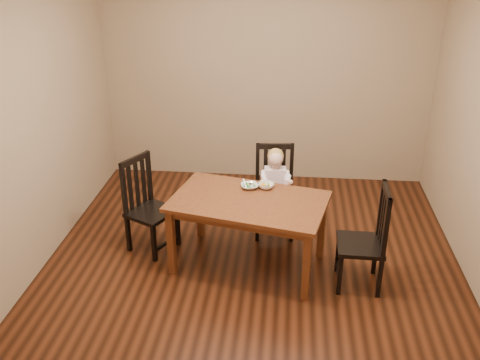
# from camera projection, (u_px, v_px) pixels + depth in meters

# --- Properties ---
(room) EXTENTS (4.01, 4.01, 2.71)m
(room) POSITION_uv_depth(u_px,v_px,m) (254.00, 130.00, 4.67)
(room) COLOR #49200F
(room) RESTS_ON ground
(dining_table) EXTENTS (1.55, 1.13, 0.70)m
(dining_table) POSITION_uv_depth(u_px,v_px,m) (249.00, 208.00, 4.92)
(dining_table) COLOR #482010
(dining_table) RESTS_ON room
(chair_child) EXTENTS (0.44, 0.42, 0.95)m
(chair_child) POSITION_uv_depth(u_px,v_px,m) (274.00, 192.00, 5.57)
(chair_child) COLOR black
(chair_child) RESTS_ON room
(chair_left) EXTENTS (0.54, 0.55, 0.96)m
(chair_left) POSITION_uv_depth(u_px,v_px,m) (148.00, 206.00, 5.28)
(chair_left) COLOR black
(chair_left) RESTS_ON room
(chair_right) EXTENTS (0.41, 0.43, 0.97)m
(chair_right) POSITION_uv_depth(u_px,v_px,m) (366.00, 240.00, 4.70)
(chair_right) COLOR black
(chair_right) RESTS_ON room
(toddler) EXTENTS (0.32, 0.38, 0.50)m
(toddler) POSITION_uv_depth(u_px,v_px,m) (275.00, 183.00, 5.48)
(toddler) COLOR white
(toddler) RESTS_ON chair_child
(bowl_peas) EXTENTS (0.20, 0.20, 0.04)m
(bowl_peas) POSITION_uv_depth(u_px,v_px,m) (249.00, 186.00, 5.10)
(bowl_peas) COLOR white
(bowl_peas) RESTS_ON dining_table
(bowl_veg) EXTENTS (0.21, 0.21, 0.05)m
(bowl_veg) POSITION_uv_depth(u_px,v_px,m) (266.00, 186.00, 5.10)
(bowl_veg) COLOR white
(bowl_veg) RESTS_ON dining_table
(fork) EXTENTS (0.05, 0.11, 0.05)m
(fork) POSITION_uv_depth(u_px,v_px,m) (245.00, 184.00, 5.08)
(fork) COLOR silver
(fork) RESTS_ON bowl_peas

